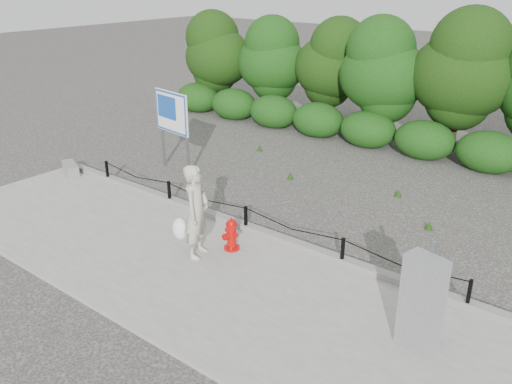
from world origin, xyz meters
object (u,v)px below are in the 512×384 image
object	(u,v)px
fire_hydrant	(231,235)
advertising_sign	(172,116)
concrete_block	(71,168)
pedestrian	(195,213)
utility_cabinet	(422,304)

from	to	relation	value
fire_hydrant	advertising_sign	bearing A→B (deg)	162.57
concrete_block	advertising_sign	xyz separation A→B (m)	(2.10, 2.16, 1.47)
pedestrian	concrete_block	size ratio (longest dim) A/B	2.19
utility_cabinet	advertising_sign	xyz separation A→B (m)	(-9.01, 3.43, 0.81)
pedestrian	utility_cabinet	xyz separation A→B (m)	(4.80, -0.02, -0.16)
fire_hydrant	advertising_sign	xyz separation A→B (m)	(-4.62, 2.79, 1.27)
pedestrian	concrete_block	xyz separation A→B (m)	(-6.31, 1.25, -0.82)
pedestrian	utility_cabinet	world-z (taller)	pedestrian
fire_hydrant	pedestrian	distance (m)	0.97
pedestrian	advertising_sign	distance (m)	5.46
pedestrian	concrete_block	distance (m)	6.49
pedestrian	advertising_sign	bearing A→B (deg)	31.03
concrete_block	utility_cabinet	xyz separation A→B (m)	(11.11, -1.27, 0.66)
concrete_block	fire_hydrant	bearing A→B (deg)	-5.32
fire_hydrant	pedestrian	world-z (taller)	pedestrian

